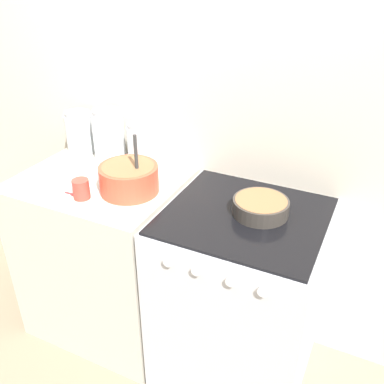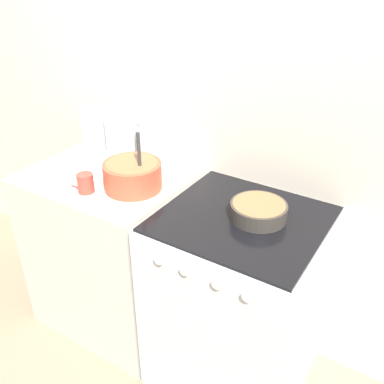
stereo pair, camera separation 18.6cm
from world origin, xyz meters
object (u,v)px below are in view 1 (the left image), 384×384
at_px(mixing_bowl, 129,177).
at_px(tin_can, 81,189).
at_px(stove, 239,297).
at_px(baking_pan, 261,206).
at_px(storage_jar_middle, 109,138).
at_px(storage_jar_right, 141,148).
at_px(storage_jar_left, 80,135).

xyz_separation_m(mixing_bowl, tin_can, (-0.16, -0.15, -0.03)).
bearing_deg(stove, tin_can, -165.16).
xyz_separation_m(stove, baking_pan, (0.05, 0.03, 0.50)).
xyz_separation_m(storage_jar_middle, storage_jar_right, (0.19, 0.00, -0.02)).
bearing_deg(storage_jar_middle, baking_pan, -11.94).
relative_size(stove, storage_jar_middle, 3.45).
relative_size(storage_jar_right, tin_can, 2.52).
bearing_deg(baking_pan, storage_jar_right, 164.87).
relative_size(stove, tin_can, 10.23).
distance_m(stove, storage_jar_middle, 1.04).
distance_m(storage_jar_left, storage_jar_middle, 0.20).
bearing_deg(stove, storage_jar_left, 167.91).
xyz_separation_m(mixing_bowl, storage_jar_right, (-0.10, 0.26, 0.02)).
relative_size(baking_pan, storage_jar_middle, 0.88).
height_order(mixing_bowl, baking_pan, mixing_bowl).
relative_size(mixing_bowl, storage_jar_middle, 1.06).
height_order(storage_jar_right, tin_can, storage_jar_right).
height_order(storage_jar_left, tin_can, storage_jar_left).
bearing_deg(storage_jar_middle, storage_jar_right, 0.00).
relative_size(mixing_bowl, storage_jar_right, 1.25).
relative_size(stove, storage_jar_right, 4.06).
relative_size(mixing_bowl, storage_jar_left, 1.24).
height_order(stove, storage_jar_left, storage_jar_left).
xyz_separation_m(baking_pan, storage_jar_right, (-0.70, 0.19, 0.06)).
bearing_deg(storage_jar_middle, storage_jar_left, 180.00).
height_order(mixing_bowl, storage_jar_middle, mixing_bowl).
distance_m(storage_jar_left, tin_can, 0.53).
distance_m(stove, mixing_bowl, 0.77).
xyz_separation_m(mixing_bowl, baking_pan, (0.60, 0.07, -0.04)).
height_order(stove, tin_can, tin_can).
height_order(baking_pan, storage_jar_left, storage_jar_left).
distance_m(stove, storage_jar_left, 1.20).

